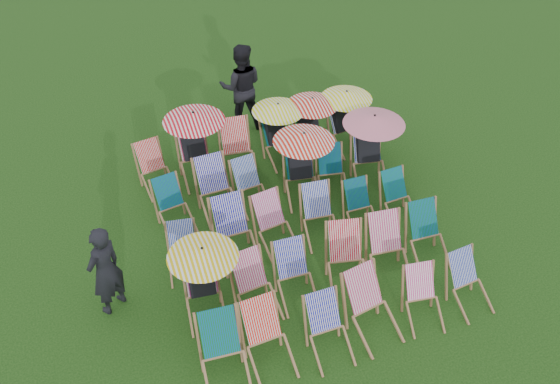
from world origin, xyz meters
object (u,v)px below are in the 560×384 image
object	(u,v)px
deckchair_0	(224,356)
deckchair_5	(470,284)
person_left	(105,270)
person_rear	(241,87)
deckchair_29	(346,119)

from	to	relation	value
deckchair_0	deckchair_5	xyz separation A→B (m)	(4.01, 0.06, -0.07)
person_left	person_rear	bearing A→B (deg)	-166.88
deckchair_5	deckchair_29	xyz separation A→B (m)	(-0.09, 4.61, 0.24)
deckchair_29	person_left	distance (m)	5.96
deckchair_0	person_left	distance (m)	2.30
deckchair_5	person_left	world-z (taller)	person_left
person_rear	deckchair_29	bearing A→B (deg)	156.30
deckchair_29	person_rear	bearing A→B (deg)	131.67
deckchair_29	deckchair_5	bearing A→B (deg)	-98.18
deckchair_5	deckchair_29	bearing A→B (deg)	84.08
deckchair_0	deckchair_5	distance (m)	4.01
deckchair_5	deckchair_29	size ratio (longest dim) A/B	0.68
deckchair_5	deckchair_0	bearing A→B (deg)	173.87
deckchair_0	person_rear	xyz separation A→B (m)	(2.12, 6.13, 0.47)
deckchair_29	person_left	world-z (taller)	person_left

